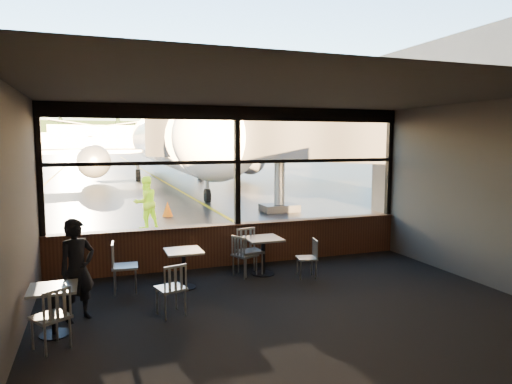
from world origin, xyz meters
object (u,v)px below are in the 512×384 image
passenger (77,270)px  chair_mid_s (171,289)px  chair_mid_w (125,267)px  chair_near_e (307,259)px  jet_bridge (288,156)px  cone_wing (32,184)px  chair_left_s (51,318)px  chair_near_n (250,252)px  cafe_table_near (263,256)px  chair_near_w (245,255)px  ground_crew (146,203)px  cafe_table_mid (184,269)px  airliner (171,103)px  cone_nose (167,209)px  cafe_table_left (54,311)px

passenger → chair_mid_s: bearing=-43.5°
chair_mid_w → chair_near_e: bearing=89.1°
chair_near_e → chair_mid_s: size_ratio=0.93×
jet_bridge → passenger: 10.45m
cone_wing → jet_bridge: bearing=-54.9°
chair_left_s → chair_near_n: bearing=1.0°
jet_bridge → chair_near_n: size_ratio=10.68×
cafe_table_near → chair_near_w: bearing=176.5°
cafe_table_near → ground_crew: size_ratio=0.47×
passenger → chair_near_e: bearing=-21.2°
cafe_table_mid → chair_mid_s: chair_mid_s is taller
chair_near_n → chair_mid_w: size_ratio=1.01×
chair_near_n → cafe_table_near: bearing=150.6°
jet_bridge → chair_mid_w: 9.18m
passenger → cone_wing: passenger is taller
chair_left_s → ground_crew: 8.51m
airliner → chair_near_n: airliner is taller
chair_mid_w → passenger: (-0.77, -1.10, 0.32)m
ground_crew → cone_nose: 2.43m
chair_near_e → cone_wing: bearing=30.5°
jet_bridge → chair_near_e: (-2.60, -6.96, -1.83)m
chair_left_s → chair_mid_s: bearing=-10.6°
cafe_table_left → cone_nose: bearing=72.6°
chair_near_w → chair_left_s: 4.13m
chair_near_e → chair_mid_s: chair_mid_s is taller
chair_near_w → cafe_table_near: bearing=62.1°
chair_left_s → cafe_table_mid: bearing=9.9°
cafe_table_mid → chair_mid_s: 1.34m
chair_near_e → cone_nose: size_ratio=1.47×
airliner → chair_mid_s: size_ratio=40.50×
cone_wing → cone_nose: bearing=-64.7°
jet_bridge → chair_near_e: 7.65m
cone_wing → ground_crew: bearing=-71.4°
chair_mid_w → cone_wing: 21.24m
airliner → ground_crew: bearing=-100.5°
jet_bridge → chair_left_s: 11.43m
airliner → cone_nose: airliner is taller
cafe_table_near → cafe_table_left: 4.23m
airliner → chair_near_e: size_ratio=43.70×
passenger → ground_crew: (1.79, 7.27, 0.04)m
airliner → chair_mid_s: airliner is taller
passenger → cone_wing: size_ratio=2.98×
chair_mid_w → chair_left_s: 2.33m
cafe_table_mid → chair_mid_w: chair_mid_w is taller
airliner → passenger: size_ratio=22.06×
cafe_table_mid → ground_crew: bearing=90.2°
chair_left_s → chair_near_w: bearing=1.1°
cafe_table_near → chair_mid_w: size_ratio=0.82×
ground_crew → cafe_table_mid: bearing=66.9°
chair_mid_w → cone_nose: bearing=170.6°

